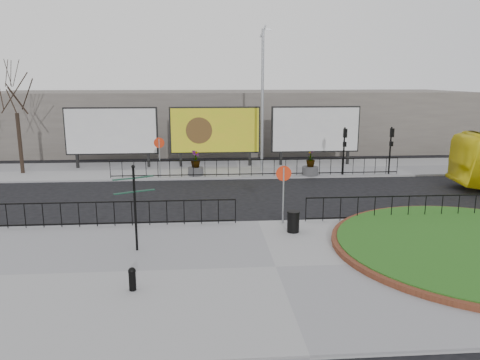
{
  "coord_description": "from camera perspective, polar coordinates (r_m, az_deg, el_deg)",
  "views": [
    {
      "loc": [
        -2.26,
        -19.13,
        6.13
      ],
      "look_at": [
        -0.64,
        1.9,
        1.52
      ],
      "focal_mm": 35.0,
      "sensor_mm": 36.0,
      "label": 1
    }
  ],
  "objects": [
    {
      "name": "railing_far",
      "position": [
        29.13,
        2.09,
        1.53
      ],
      "size": [
        18.0,
        0.1,
        1.1
      ],
      "primitive_type": null,
      "color": "black",
      "rests_on": "pavement_far"
    },
    {
      "name": "fingerpost_sign",
      "position": [
        16.7,
        -12.72,
        -2.32
      ],
      "size": [
        1.39,
        0.82,
        3.1
      ],
      "rotation": [
        0.0,
        0.0,
        0.39
      ],
      "color": "black",
      "rests_on": "pavement_near"
    },
    {
      "name": "brick_edge",
      "position": [
        18.95,
        27.11,
        -7.28
      ],
      "size": [
        10.4,
        10.4,
        0.18
      ],
      "primitive_type": "cylinder",
      "color": "brown",
      "rests_on": "pavement_near"
    },
    {
      "name": "pavement_far",
      "position": [
        31.8,
        -0.25,
        1.34
      ],
      "size": [
        44.0,
        6.0,
        0.12
      ],
      "primitive_type": "cube",
      "color": "gray",
      "rests_on": "ground"
    },
    {
      "name": "tree_left",
      "position": [
        32.9,
        -25.5,
        6.78
      ],
      "size": [
        2.0,
        2.0,
        7.0
      ],
      "primitive_type": null,
      "color": "#2D2119",
      "rests_on": "pavement_far"
    },
    {
      "name": "building_backdrop",
      "position": [
        41.35,
        -1.27,
        7.31
      ],
      "size": [
        40.0,
        10.0,
        5.0
      ],
      "primitive_type": "cube",
      "color": "#68615B",
      "rests_on": "ground"
    },
    {
      "name": "lamp_post",
      "position": [
        30.39,
        2.75,
        9.87
      ],
      "size": [
        0.74,
        0.18,
        9.23
      ],
      "color": "gray",
      "rests_on": "pavement_far"
    },
    {
      "name": "planter_c",
      "position": [
        29.8,
        8.57,
        1.68
      ],
      "size": [
        1.02,
        1.02,
        1.57
      ],
      "color": "#4C4C4F",
      "rests_on": "pavement_far"
    },
    {
      "name": "railing_near_right",
      "position": [
        21.47,
        19.86,
        -3.14
      ],
      "size": [
        9.0,
        0.1,
        1.1
      ],
      "primitive_type": null,
      "color": "black",
      "rests_on": "pavement_near"
    },
    {
      "name": "signal_pole_b",
      "position": [
        31.06,
        17.93,
        4.29
      ],
      "size": [
        0.22,
        0.26,
        3.0
      ],
      "color": "black",
      "rests_on": "pavement_far"
    },
    {
      "name": "railing_near_left",
      "position": [
        19.96,
        -15.07,
        -3.97
      ],
      "size": [
        10.0,
        0.1,
        1.1
      ],
      "primitive_type": null,
      "color": "black",
      "rests_on": "pavement_near"
    },
    {
      "name": "litter_bin",
      "position": [
        18.76,
        6.51,
        -5.05
      ],
      "size": [
        0.51,
        0.51,
        0.85
      ],
      "color": "black",
      "rests_on": "pavement_near"
    },
    {
      "name": "signal_pole_a",
      "position": [
        30.06,
        12.61,
        4.34
      ],
      "size": [
        0.22,
        0.26,
        3.0
      ],
      "color": "black",
      "rests_on": "pavement_far"
    },
    {
      "name": "billboard_right",
      "position": [
        33.21,
        9.18,
        6.08
      ],
      "size": [
        6.2,
        0.31,
        4.1
      ],
      "color": "black",
      "rests_on": "pavement_far"
    },
    {
      "name": "speed_sign_far",
      "position": [
        28.97,
        -9.81,
        3.8
      ],
      "size": [
        0.64,
        0.07,
        2.47
      ],
      "color": "gray",
      "rests_on": "pavement_far"
    },
    {
      "name": "speed_sign_near",
      "position": [
        19.48,
        5.33,
        -0.21
      ],
      "size": [
        0.64,
        0.07,
        2.47
      ],
      "color": "gray",
      "rests_on": "pavement_near"
    },
    {
      "name": "billboard_left",
      "position": [
        32.89,
        -15.4,
        5.74
      ],
      "size": [
        6.2,
        0.31,
        4.1
      ],
      "color": "black",
      "rests_on": "pavement_far"
    },
    {
      "name": "grass_lawn",
      "position": [
        18.95,
        27.11,
        -7.22
      ],
      "size": [
        10.0,
        10.0,
        0.22
      ],
      "primitive_type": "cylinder",
      "color": "#185316",
      "rests_on": "pavement_near"
    },
    {
      "name": "planter_a",
      "position": [
        29.52,
        -5.43,
        1.73
      ],
      "size": [
        0.97,
        0.97,
        1.57
      ],
      "color": "#4C4C4F",
      "rests_on": "pavement_far"
    },
    {
      "name": "ground",
      "position": [
        20.21,
        2.22,
        -5.32
      ],
      "size": [
        90.0,
        90.0,
        0.0
      ],
      "primitive_type": "plane",
      "color": "black",
      "rests_on": "ground"
    },
    {
      "name": "bollard",
      "position": [
        14.09,
        -13.0,
        -11.54
      ],
      "size": [
        0.23,
        0.23,
        0.7
      ],
      "color": "black",
      "rests_on": "pavement_near"
    },
    {
      "name": "pavement_near",
      "position": [
        15.54,
        4.38,
        -10.69
      ],
      "size": [
        30.0,
        10.0,
        0.12
      ],
      "primitive_type": "cube",
      "color": "gray",
      "rests_on": "ground"
    },
    {
      "name": "billboard_mid",
      "position": [
        32.3,
        -3.05,
        6.05
      ],
      "size": [
        6.2,
        0.31,
        4.1
      ],
      "color": "black",
      "rests_on": "pavement_far"
    }
  ]
}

